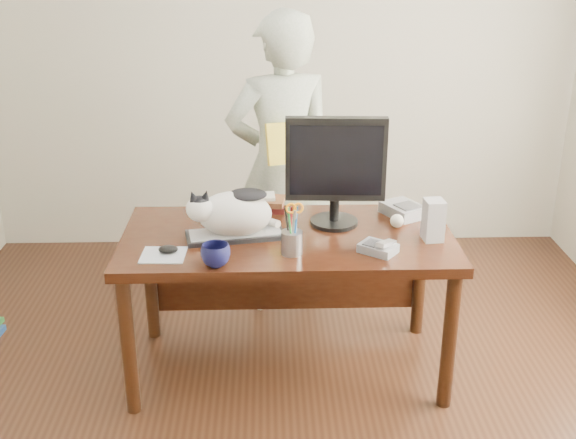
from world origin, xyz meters
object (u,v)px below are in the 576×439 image
at_px(mouse, 168,249).
at_px(keyboard, 235,235).
at_px(calculator, 403,210).
at_px(monitor, 336,166).
at_px(cat, 232,212).
at_px(coffee_mug, 216,255).
at_px(desk, 287,256).
at_px(phone, 379,248).
at_px(pen_cup, 292,240).
at_px(speaker, 433,220).
at_px(person, 281,166).
at_px(baseball, 397,221).
at_px(book_stack, 264,203).

bearing_deg(mouse, keyboard, 32.81).
distance_m(mouse, calculator, 1.23).
xyz_separation_m(mouse, calculator, (1.15, 0.44, 0.01)).
height_order(monitor, calculator, monitor).
bearing_deg(cat, coffee_mug, -111.12).
height_order(desk, phone, phone).
xyz_separation_m(pen_cup, speaker, (0.67, 0.14, 0.03)).
distance_m(mouse, speaker, 1.24).
xyz_separation_m(desk, coffee_mug, (-0.32, -0.41, 0.20)).
bearing_deg(pen_cup, cat, 145.79).
bearing_deg(monitor, person, 115.70).
xyz_separation_m(coffee_mug, phone, (0.73, 0.12, -0.03)).
bearing_deg(baseball, speaker, -47.55).
bearing_deg(book_stack, coffee_mug, -103.01).
distance_m(book_stack, calculator, 0.72).
xyz_separation_m(monitor, mouse, (-0.79, -0.31, -0.29)).
xyz_separation_m(monitor, phone, (0.17, -0.33, -0.29)).
xyz_separation_m(monitor, baseball, (0.31, -0.04, -0.28)).
height_order(desk, person, person).
bearing_deg(mouse, desk, 28.88).
relative_size(desk, baseball, 23.75).
distance_m(coffee_mug, speaker, 1.04).
relative_size(book_stack, person, 0.13).
bearing_deg(phone, baseball, 102.35).
xyz_separation_m(pen_cup, baseball, (0.53, 0.29, -0.03)).
distance_m(monitor, book_stack, 0.50).
bearing_deg(coffee_mug, desk, 51.61).
xyz_separation_m(keyboard, phone, (0.66, -0.19, 0.01)).
bearing_deg(cat, book_stack, 57.58).
xyz_separation_m(coffee_mug, baseball, (0.87, 0.41, -0.02)).
xyz_separation_m(phone, book_stack, (-0.52, 0.56, 0.01)).
distance_m(phone, person, 1.03).
bearing_deg(keyboard, phone, -26.41).
bearing_deg(person, keyboard, 57.26).
relative_size(cat, phone, 2.30).
relative_size(mouse, baseball, 1.37).
distance_m(keyboard, baseball, 0.80).
distance_m(cat, pen_cup, 0.34).
bearing_deg(mouse, pen_cup, 0.45).
height_order(cat, calculator, cat).
height_order(keyboard, monitor, monitor).
height_order(pen_cup, phone, pen_cup).
distance_m(speaker, book_stack, 0.90).
relative_size(monitor, pen_cup, 2.22).
bearing_deg(calculator, phone, -142.25).
xyz_separation_m(keyboard, baseball, (0.79, 0.10, 0.02)).
relative_size(keyboard, pen_cup, 1.97).
bearing_deg(book_stack, speaker, -23.20).
relative_size(desk, book_stack, 7.03).
bearing_deg(person, coffee_mug, 58.54).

